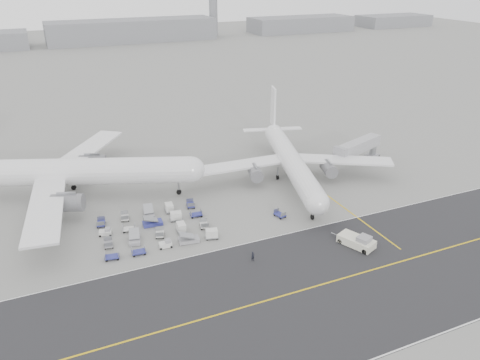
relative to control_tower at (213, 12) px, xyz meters
name	(u,v)px	position (x,y,z in m)	size (l,w,h in m)	color
ground	(213,244)	(-100.00, -265.00, -16.25)	(700.00, 700.00, 0.00)	gray
taxiway	(285,295)	(-94.98, -282.98, -16.24)	(220.00, 59.00, 0.03)	#2A2A2D
horizon_buildings	(118,42)	(-70.00, -5.00, -16.25)	(520.00, 28.00, 28.00)	gray
control_tower	(213,12)	(0.00, 0.00, 0.00)	(7.00, 7.00, 31.25)	gray
airliner_a	(67,172)	(-121.64, -234.47, -10.39)	(56.36, 55.32, 20.37)	white
airliner_b	(290,160)	(-73.34, -245.43, -11.37)	(46.87, 47.89, 16.93)	white
pushback_tug	(357,241)	(-76.48, -275.89, -15.25)	(5.38, 8.45, 2.43)	silver
jet_bridge	(358,147)	(-53.08, -244.06, -11.76)	(17.05, 8.77, 6.45)	gray
gse_cluster	(156,231)	(-108.38, -256.26, -16.25)	(25.49, 20.24, 1.87)	#959499
stray_dolly	(280,217)	(-84.10, -260.78, -16.25)	(1.46, 2.37, 1.46)	silver
ground_crew_a	(253,256)	(-95.62, -272.65, -15.36)	(0.65, 0.43, 1.79)	black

